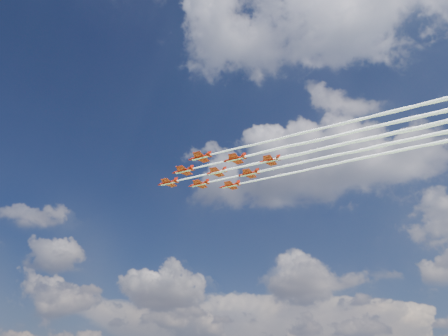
{
  "coord_description": "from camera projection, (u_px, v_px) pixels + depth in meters",
  "views": [
    {
      "loc": [
        61.49,
        -137.18,
        4.0
      ],
      "look_at": [
        5.23,
        -1.99,
        82.23
      ],
      "focal_mm": 35.0,
      "sensor_mm": 36.0,
      "label": 1
    }
  ],
  "objects": [
    {
      "name": "jet_lead",
      "position": [
        326.0,
        148.0,
        153.78
      ],
      "size": [
        136.85,
        11.07,
        2.4
      ],
      "rotation": [
        0.0,
        0.0,
        -0.05
      ],
      "color": "#B9190A"
    },
    {
      "name": "jet_row2_port",
      "position": [
        354.0,
        132.0,
        144.4
      ],
      "size": [
        136.85,
        11.07,
        2.4
      ],
      "rotation": [
        0.0,
        0.0,
        -0.05
      ],
      "color": "#B9190A"
    },
    {
      "name": "jet_row2_starb",
      "position": [
        361.0,
        150.0,
        154.89
      ],
      "size": [
        136.85,
        11.07,
        2.4
      ],
      "rotation": [
        0.0,
        0.0,
        -0.05
      ],
      "color": "#B9190A"
    },
    {
      "name": "jet_row3_port",
      "position": [
        386.0,
        113.0,
        135.03
      ],
      "size": [
        136.85,
        11.07,
        2.4
      ],
      "rotation": [
        0.0,
        0.0,
        -0.05
      ],
      "color": "#B9190A"
    },
    {
      "name": "jet_row3_centre",
      "position": [
        391.0,
        134.0,
        145.52
      ],
      "size": [
        136.85,
        11.07,
        2.4
      ],
      "rotation": [
        0.0,
        0.0,
        -0.05
      ],
      "color": "#B9190A"
    },
    {
      "name": "jet_row3_starb",
      "position": [
        396.0,
        152.0,
        156.01
      ],
      "size": [
        136.85,
        11.07,
        2.4
      ],
      "rotation": [
        0.0,
        0.0,
        -0.05
      ],
      "color": "#B9190A"
    },
    {
      "name": "jet_row4_port",
      "position": [
        426.0,
        115.0,
        136.15
      ],
      "size": [
        136.85,
        11.07,
        2.4
      ],
      "rotation": [
        0.0,
        0.0,
        -0.05
      ],
      "color": "#B9190A"
    },
    {
      "name": "jet_row4_starb",
      "position": [
        428.0,
        136.0,
        146.64
      ],
      "size": [
        136.85,
        11.07,
        2.4
      ],
      "rotation": [
        0.0,
        0.0,
        -0.05
      ],
      "color": "#B9190A"
    }
  ]
}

